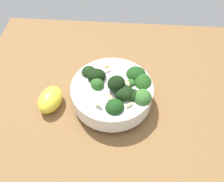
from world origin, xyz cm
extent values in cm
cube|color=brown|center=(0.00, 0.00, -2.06)|extent=(70.57, 70.57, 4.12)
cylinder|color=white|center=(4.82, 0.94, 0.69)|extent=(10.01, 10.01, 1.37)
cylinder|color=white|center=(4.82, 0.94, 3.43)|extent=(18.21, 18.21, 4.12)
cylinder|color=silver|center=(4.82, 0.94, 5.09)|extent=(15.28, 15.28, 0.80)
cylinder|color=#3C7A32|center=(4.16, 0.46, 5.39)|extent=(2.11, 2.10, 2.12)
ellipsoid|color=black|center=(4.16, 0.46, 7.39)|extent=(3.98, 4.65, 4.51)
cylinder|color=#2F662B|center=(6.42, -5.88, 3.50)|extent=(2.27, 2.04, 1.71)
ellipsoid|color=#23511C|center=(6.42, -5.88, 5.26)|extent=(5.41, 5.08, 5.38)
cylinder|color=#4A8F3C|center=(7.23, 4.62, 4.24)|extent=(2.15, 2.04, 1.79)
ellipsoid|color=black|center=(7.23, 4.62, 6.14)|extent=(6.68, 6.07, 5.36)
cylinder|color=#589D47|center=(2.76, -3.39, 4.00)|extent=(1.74, 1.77, 1.34)
ellipsoid|color=black|center=(2.76, -3.39, 5.49)|extent=(5.24, 4.86, 3.94)
cylinder|color=#3C7A32|center=(2.26, -5.72, 3.55)|extent=(2.19, 2.21, 1.46)
ellipsoid|color=#386B2B|center=(2.26, -5.72, 5.34)|extent=(6.17, 5.31, 4.92)
cylinder|color=#4A8F3C|center=(8.97, -4.21, 3.63)|extent=(1.77, 1.88, 1.37)
ellipsoid|color=#194216|center=(8.97, -4.21, 5.40)|extent=(6.61, 6.42, 3.95)
cylinder|color=#3C7A32|center=(8.68, 6.50, 3.67)|extent=(1.58, 1.56, 1.21)
ellipsoid|color=black|center=(8.68, 6.50, 5.33)|extent=(4.67, 4.63, 4.73)
cylinder|color=#2F662B|center=(4.96, 4.20, 4.38)|extent=(1.68, 1.54, 1.42)
ellipsoid|color=#2D6023|center=(4.96, 4.20, 5.88)|extent=(4.06, 4.74, 3.87)
cylinder|color=#4A8F3C|center=(-0.74, -0.49, 3.78)|extent=(1.78, 1.98, 1.59)
ellipsoid|color=#194216|center=(-0.74, -0.49, 5.49)|extent=(5.32, 5.44, 5.74)
cylinder|color=#2F662B|center=(6.03, -3.01, 3.91)|extent=(1.15, 1.03, 1.23)
ellipsoid|color=#2D6023|center=(6.03, -3.01, 5.23)|extent=(3.55, 3.91, 3.26)
cylinder|color=#3C7A32|center=(2.66, -1.82, 4.53)|extent=(1.93, 2.09, 1.62)
ellipsoid|color=black|center=(2.66, -1.82, 6.27)|extent=(4.68, 4.88, 3.60)
ellipsoid|color=#DBBC84|center=(4.84, -2.24, 7.10)|extent=(2.07, 1.83, 0.76)
ellipsoid|color=#DBBC84|center=(2.01, 1.43, 5.28)|extent=(1.84, 1.13, 1.14)
ellipsoid|color=#DBBC84|center=(9.69, 2.48, 6.74)|extent=(1.55, 1.95, 1.12)
ellipsoid|color=#DBBC84|center=(-1.45, 0.01, 6.30)|extent=(2.07, 1.84, 0.53)
ellipsoid|color=#DBBC84|center=(-0.06, -2.86, 5.70)|extent=(1.98, 2.01, 0.86)
ellipsoid|color=#DBBC84|center=(-0.65, 3.42, 6.47)|extent=(1.87, 2.06, 0.79)
ellipsoid|color=#DBBC84|center=(1.29, 1.23, 6.69)|extent=(1.76, 2.05, 0.94)
ellipsoid|color=yellow|center=(2.81, 14.80, 2.15)|extent=(8.25, 6.42, 4.30)
camera|label=1|loc=(-31.41, -1.73, 48.97)|focal=41.60mm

